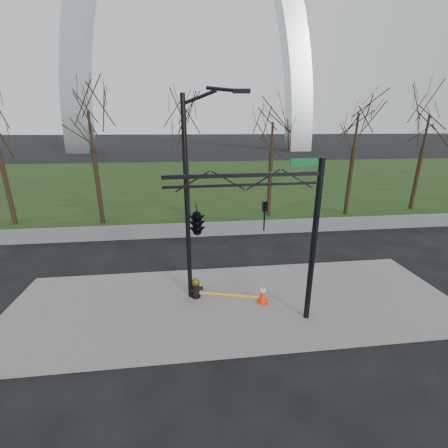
{
  "coord_description": "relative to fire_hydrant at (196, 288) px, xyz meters",
  "views": [
    {
      "loc": [
        -1.68,
        -10.36,
        6.94
      ],
      "look_at": [
        -0.2,
        2.0,
        2.79
      ],
      "focal_mm": 23.7,
      "sensor_mm": 36.0,
      "label": 1
    }
  ],
  "objects": [
    {
      "name": "ground",
      "position": [
        1.55,
        -0.5,
        -0.52
      ],
      "size": [
        500.0,
        500.0,
        0.0
      ],
      "primitive_type": "plane",
      "color": "black",
      "rests_on": "ground"
    },
    {
      "name": "sidewalk",
      "position": [
        1.55,
        -0.5,
        -0.47
      ],
      "size": [
        18.0,
        6.0,
        0.1
      ],
      "primitive_type": "cube",
      "color": "slate",
      "rests_on": "ground"
    },
    {
      "name": "grass_strip",
      "position": [
        1.55,
        29.5,
        -0.49
      ],
      "size": [
        120.0,
        40.0,
        0.06
      ],
      "primitive_type": "cube",
      "color": "#1B3212",
      "rests_on": "ground"
    },
    {
      "name": "guardrail",
      "position": [
        1.55,
        7.5,
        -0.07
      ],
      "size": [
        60.0,
        0.3,
        0.9
      ],
      "primitive_type": "cube",
      "color": "#59595B",
      "rests_on": "ground"
    },
    {
      "name": "gateway_arch",
      "position": [
        1.55,
        74.5,
        31.98
      ],
      "size": [
        66.0,
        6.0,
        65.0
      ],
      "primitive_type": null,
      "color": "#B4B6BB",
      "rests_on": "ground"
    },
    {
      "name": "tree_row",
      "position": [
        2.96,
        11.5,
        3.74
      ],
      "size": [
        48.83,
        4.0,
        8.51
      ],
      "color": "black",
      "rests_on": "ground"
    },
    {
      "name": "fire_hydrant",
      "position": [
        0.0,
        0.0,
        0.0
      ],
      "size": [
        0.56,
        0.37,
        0.91
      ],
      "rotation": [
        0.0,
        0.0,
        0.14
      ],
      "color": "black",
      "rests_on": "sidewalk"
    },
    {
      "name": "traffic_cone",
      "position": [
        2.66,
        -0.7,
        -0.02
      ],
      "size": [
        0.51,
        0.51,
        0.8
      ],
      "rotation": [
        0.0,
        0.0,
        -0.28
      ],
      "color": "red",
      "rests_on": "sidewalk"
    },
    {
      "name": "street_light",
      "position": [
        -0.01,
        0.07,
        4.18
      ],
      "size": [
        2.39,
        0.44,
        8.21
      ],
      "rotation": [
        0.0,
        0.0,
        -0.1
      ],
      "color": "black",
      "rests_on": "ground"
    },
    {
      "name": "traffic_signal_mast",
      "position": [
        0.83,
        -1.99,
        3.63
      ],
      "size": [
        5.1,
        2.5,
        6.0
      ],
      "rotation": [
        0.0,
        0.0,
        0.04
      ],
      "color": "black",
      "rests_on": "ground"
    },
    {
      "name": "caution_tape",
      "position": [
        1.2,
        -0.32,
        -0.17
      ],
      "size": [
        2.9,
        0.8,
        0.46
      ],
      "color": "yellow",
      "rests_on": "ground"
    }
  ]
}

